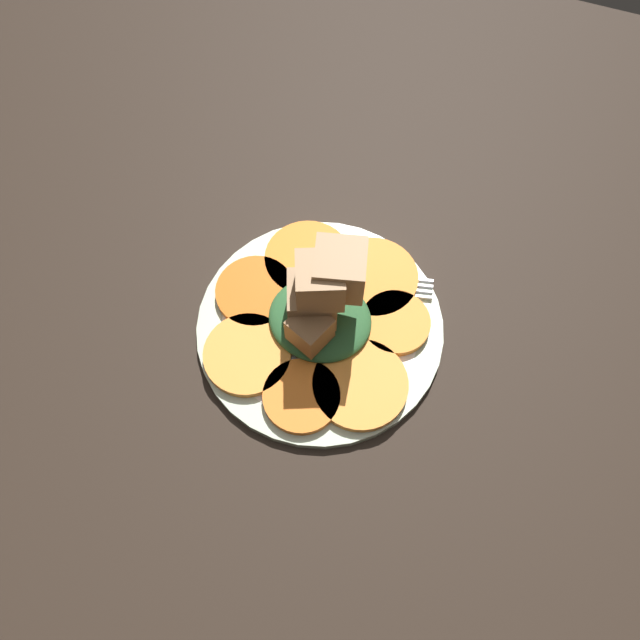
{
  "coord_description": "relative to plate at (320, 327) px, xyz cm",
  "views": [
    {
      "loc": [
        -9.56,
        25.64,
        60.92
      ],
      "look_at": [
        0.0,
        0.0,
        4.1
      ],
      "focal_mm": 35.0,
      "sensor_mm": 36.0,
      "label": 1
    }
  ],
  "objects": [
    {
      "name": "carrot_slice_6",
      "position": [
        -1.09,
        8.03,
        1.03
      ],
      "size": [
        7.54,
        7.54,
        0.89
      ],
      "primitive_type": "cylinder",
      "color": "orange",
      "rests_on": "plate"
    },
    {
      "name": "carrot_slice_4",
      "position": [
        7.58,
        -0.97,
        1.03
      ],
      "size": [
        8.3,
        8.3,
        0.89
      ],
      "primitive_type": "cylinder",
      "color": "#D56013",
      "rests_on": "plate"
    },
    {
      "name": "carrot_slice_0",
      "position": [
        -6.01,
        4.91,
        1.03
      ],
      "size": [
        9.39,
        9.39,
        0.89
      ],
      "primitive_type": "cylinder",
      "color": "orange",
      "rests_on": "plate"
    },
    {
      "name": "center_pile",
      "position": [
        -0.07,
        -0.01,
        5.2
      ],
      "size": [
        10.51,
        9.71,
        11.77
      ],
      "color": "#2D6033",
      "rests_on": "plate"
    },
    {
      "name": "plate",
      "position": [
        0.0,
        0.0,
        0.0
      ],
      "size": [
        25.41,
        25.41,
        1.05
      ],
      "color": "beige",
      "rests_on": "table_slab"
    },
    {
      "name": "fork",
      "position": [
        -1.58,
        -5.92,
        0.78
      ],
      "size": [
        17.65,
        5.69,
        0.4
      ],
      "rotation": [
        0.0,
        0.0,
        0.23
      ],
      "color": "silver",
      "rests_on": "plate"
    },
    {
      "name": "carrot_slice_3",
      "position": [
        3.86,
        -6.63,
        1.03
      ],
      "size": [
        9.28,
        9.28,
        0.89
      ],
      "primitive_type": "cylinder",
      "color": "orange",
      "rests_on": "plate"
    },
    {
      "name": "table_slab",
      "position": [
        0.0,
        0.0,
        -1.52
      ],
      "size": [
        120.0,
        120.0,
        2.0
      ],
      "primitive_type": "cube",
      "color": "black",
      "rests_on": "ground"
    },
    {
      "name": "carrot_slice_1",
      "position": [
        -7.23,
        -2.66,
        1.03
      ],
      "size": [
        7.13,
        7.13,
        0.89
      ],
      "primitive_type": "cylinder",
      "color": "orange",
      "rests_on": "plate"
    },
    {
      "name": "carrot_slice_2",
      "position": [
        -3.43,
        -6.9,
        1.03
      ],
      "size": [
        9.5,
        9.5,
        0.89
      ],
      "primitive_type": "cylinder",
      "color": "orange",
      "rests_on": "plate"
    },
    {
      "name": "carrot_slice_5",
      "position": [
        5.55,
        5.85,
        1.03
      ],
      "size": [
        8.77,
        8.77,
        0.89
      ],
      "primitive_type": "cylinder",
      "color": "orange",
      "rests_on": "plate"
    }
  ]
}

